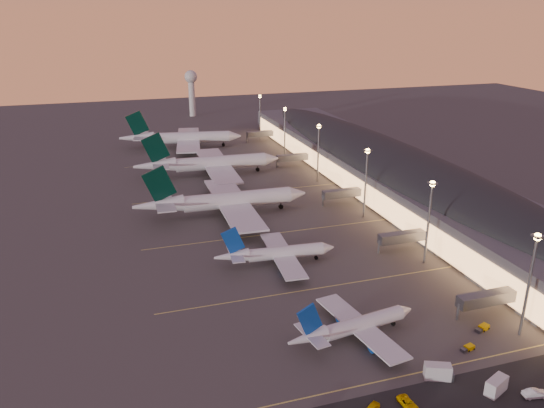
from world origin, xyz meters
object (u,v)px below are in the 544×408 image
at_px(catering_truck_a, 439,372).
at_px(baggage_tug_a, 468,348).
at_px(baggage_tug_b, 482,328).
at_px(airliner_wide_far, 181,138).
at_px(radar_tower, 191,85).
at_px(catering_truck_b, 497,385).
at_px(service_van_e, 535,394).
at_px(airliner_wide_mid, 209,164).
at_px(airliner_wide_near, 223,201).
at_px(service_van_d, 408,403).
at_px(airliner_narrow_north, 276,253).
at_px(airliner_narrow_south, 353,326).

bearing_deg(catering_truck_a, baggage_tug_a, 51.41).
bearing_deg(baggage_tug_b, airliner_wide_far, 82.31).
height_order(radar_tower, catering_truck_b, radar_tower).
xyz_separation_m(airliner_wide_far, catering_truck_b, (29.19, -221.30, -3.98)).
bearing_deg(catering_truck_a, service_van_e, -12.83).
height_order(airliner_wide_mid, catering_truck_a, airliner_wide_mid).
xyz_separation_m(baggage_tug_a, service_van_e, (2.75, -17.15, 0.36)).
height_order(airliner_wide_mid, catering_truck_b, airliner_wide_mid).
xyz_separation_m(airliner_wide_near, catering_truck_a, (21.61, -105.60, -3.81)).
relative_size(airliner_wide_near, baggage_tug_b, 15.56).
xyz_separation_m(service_van_d, service_van_e, (25.23, -5.31, 0.13)).
xyz_separation_m(airliner_narrow_north, service_van_e, (30.43, -71.35, -2.58)).
bearing_deg(radar_tower, airliner_wide_mid, -96.85).
xyz_separation_m(airliner_narrow_south, baggage_tug_b, (30.87, -6.47, -2.60)).
height_order(airliner_narrow_south, airliner_wide_mid, airliner_wide_mid).
bearing_deg(airliner_wide_near, service_van_e, -71.30).
height_order(airliner_wide_far, radar_tower, radar_tower).
height_order(airliner_wide_mid, radar_tower, radar_tower).
xyz_separation_m(radar_tower, catering_truck_b, (7.14, -314.88, -20.35)).
relative_size(airliner_wide_near, service_van_d, 12.88).
relative_size(radar_tower, service_van_d, 6.44).
distance_m(radar_tower, baggage_tug_b, 297.12).
distance_m(airliner_narrow_south, airliner_wide_near, 87.77).
bearing_deg(baggage_tug_a, airliner_wide_far, 86.26).
distance_m(catering_truck_b, service_van_e, 7.20).
bearing_deg(baggage_tug_a, catering_truck_a, -164.31).
bearing_deg(airliner_narrow_north, service_van_e, -62.79).
xyz_separation_m(airliner_narrow_south, baggage_tug_a, (22.55, -12.08, -2.66)).
relative_size(airliner_wide_far, service_van_e, 13.23).
height_order(airliner_narrow_south, baggage_tug_a, airliner_narrow_south).
distance_m(airliner_narrow_south, airliner_narrow_north, 42.43).
bearing_deg(catering_truck_a, catering_truck_b, -16.41).
distance_m(airliner_wide_mid, service_van_d, 163.20).
relative_size(airliner_narrow_north, service_van_e, 7.34).
bearing_deg(service_van_d, baggage_tug_a, 23.72).
distance_m(airliner_narrow_north, service_van_d, 66.30).
bearing_deg(airliner_narrow_north, airliner_wide_near, 101.63).
bearing_deg(baggage_tug_b, airliner_narrow_south, 149.03).
relative_size(radar_tower, baggage_tug_b, 7.78).
relative_size(airliner_wide_far, service_van_d, 13.20).
xyz_separation_m(airliner_narrow_north, radar_tower, (17.11, 247.16, 18.46)).
distance_m(catering_truck_a, catering_truck_b, 11.09).
bearing_deg(airliner_narrow_north, catering_truck_b, -66.19).
height_order(airliner_wide_near, baggage_tug_a, airliner_wide_near).
distance_m(catering_truck_b, service_van_d, 19.14).
bearing_deg(service_van_d, airliner_wide_mid, 88.10).
height_order(baggage_tug_b, catering_truck_a, catering_truck_a).
relative_size(baggage_tug_b, service_van_e, 0.83).
relative_size(airliner_narrow_south, baggage_tug_b, 8.12).
bearing_deg(service_van_d, airliner_wide_far, 88.60).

